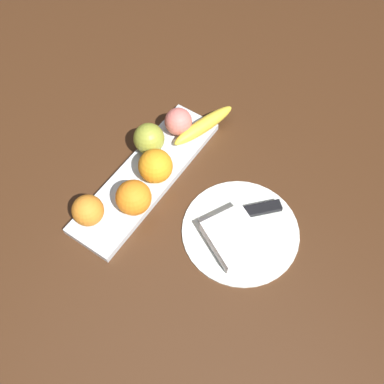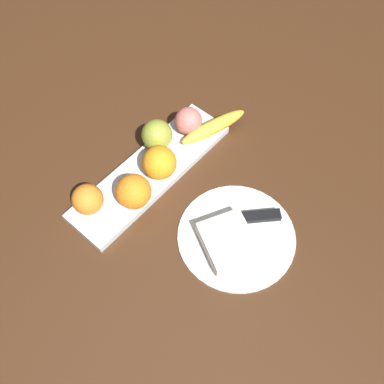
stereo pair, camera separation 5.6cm
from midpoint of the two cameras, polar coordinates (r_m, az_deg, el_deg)
name	(u,v)px [view 2 (the right image)]	position (r m, az deg, el deg)	size (l,w,h in m)	color
ground_plane	(151,177)	(0.96, -3.84, 1.90)	(2.40, 2.40, 0.00)	#442715
fruit_tray	(151,171)	(0.96, -3.86, 2.78)	(0.42, 0.12, 0.02)	silver
apple	(157,135)	(0.97, -3.09, 7.63)	(0.07, 0.07, 0.07)	#97A035
banana	(214,127)	(1.01, 4.56, 8.69)	(0.18, 0.03, 0.03)	yellow
orange_near_apple	(88,199)	(0.89, -12.16, -1.07)	(0.07, 0.07, 0.07)	orange
orange_near_banana	(133,191)	(0.88, -6.09, -0.02)	(0.08, 0.08, 0.08)	orange
orange_center	(159,163)	(0.92, -2.67, 3.90)	(0.08, 0.08, 0.08)	orange
peach	(188,121)	(1.00, 1.15, 9.51)	(0.06, 0.06, 0.06)	#E37369
dinner_plate	(237,236)	(0.89, 7.84, -5.94)	(0.25, 0.25, 0.01)	white
folded_napkin	(228,242)	(0.86, 6.77, -6.77)	(0.10, 0.11, 0.03)	white
knife	(252,217)	(0.91, 9.89, -3.47)	(0.15, 0.14, 0.01)	silver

